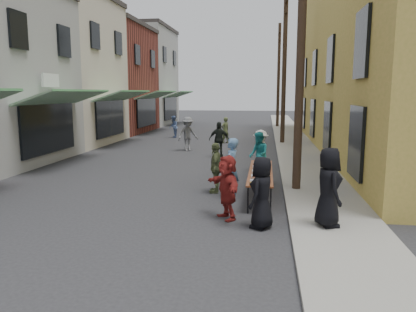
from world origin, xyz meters
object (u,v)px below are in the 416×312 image
(serving_table, at_px, (261,173))
(guest_front_c, at_px, (259,154))
(guest_front_a, at_px, (262,193))
(catering_tray_sausage, at_px, (260,182))
(utility_pole_mid, at_px, (284,68))
(server, at_px, (328,187))
(utility_pole_near, at_px, (301,45))
(utility_pole_far, at_px, (279,76))

(serving_table, height_order, guest_front_c, guest_front_c)
(guest_front_a, relative_size, guest_front_c, 0.99)
(catering_tray_sausage, xyz_separation_m, guest_front_a, (0.07, -1.31, 0.04))
(serving_table, bearing_deg, guest_front_c, 92.52)
(catering_tray_sausage, height_order, guest_front_a, guest_front_a)
(utility_pole_mid, distance_m, catering_tray_sausage, 14.88)
(utility_pole_mid, relative_size, catering_tray_sausage, 18.00)
(server, bearing_deg, guest_front_a, 79.00)
(utility_pole_near, xyz_separation_m, guest_front_c, (-1.24, 2.07, -3.66))
(catering_tray_sausage, xyz_separation_m, guest_front_c, (-0.12, 4.43, 0.05))
(utility_pole_far, distance_m, server, 27.84)
(serving_table, height_order, server, server)
(guest_front_a, distance_m, guest_front_c, 5.74)
(serving_table, bearing_deg, server, -61.92)
(serving_table, distance_m, catering_tray_sausage, 1.65)
(utility_pole_mid, distance_m, serving_table, 13.31)
(server, bearing_deg, guest_front_c, 3.11)
(utility_pole_mid, relative_size, guest_front_a, 5.41)
(utility_pole_near, xyz_separation_m, catering_tray_sausage, (-1.11, -2.36, -3.71))
(utility_pole_near, relative_size, catering_tray_sausage, 18.00)
(utility_pole_near, bearing_deg, guest_front_a, -105.89)
(serving_table, relative_size, catering_tray_sausage, 8.00)
(utility_pole_near, height_order, serving_table, utility_pole_near)
(utility_pole_mid, relative_size, serving_table, 2.25)
(utility_pole_mid, bearing_deg, server, -88.42)
(utility_pole_far, height_order, serving_table, utility_pole_far)
(utility_pole_far, bearing_deg, guest_front_a, -92.16)
(guest_front_c, bearing_deg, server, -2.53)
(catering_tray_sausage, distance_m, guest_front_c, 4.43)
(serving_table, relative_size, server, 2.23)
(serving_table, bearing_deg, catering_tray_sausage, -90.00)
(utility_pole_far, bearing_deg, guest_front_c, -93.23)
(utility_pole_near, relative_size, server, 5.02)
(catering_tray_sausage, relative_size, guest_front_c, 0.30)
(utility_pole_mid, xyz_separation_m, utility_pole_far, (0.00, 12.00, 0.00))
(serving_table, height_order, catering_tray_sausage, catering_tray_sausage)
(catering_tray_sausage, bearing_deg, utility_pole_mid, 85.56)
(server, bearing_deg, serving_table, 14.81)
(utility_pole_far, xyz_separation_m, serving_table, (-1.11, -24.71, -3.79))
(utility_pole_near, xyz_separation_m, utility_pole_far, (0.00, 24.00, 0.00))
(utility_pole_far, bearing_deg, server, -89.11)
(utility_pole_mid, bearing_deg, serving_table, -95.01)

